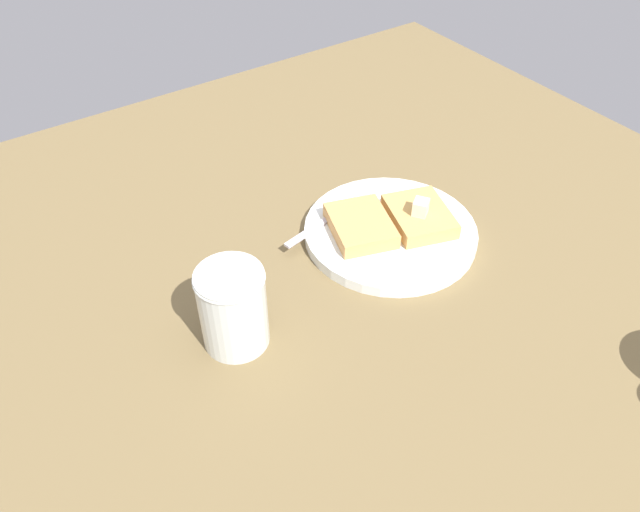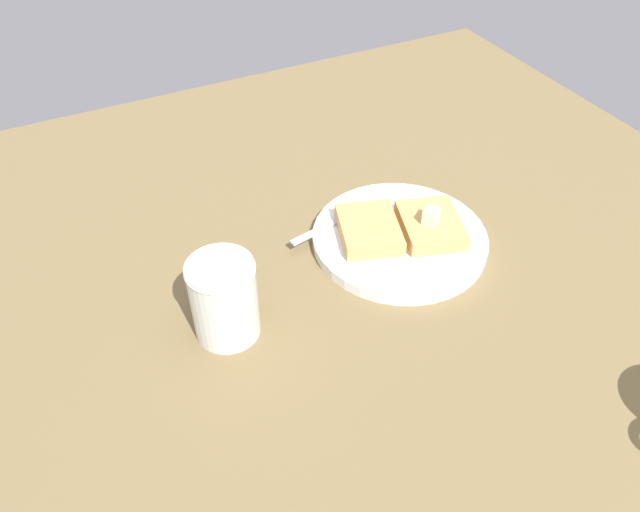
# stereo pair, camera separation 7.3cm
# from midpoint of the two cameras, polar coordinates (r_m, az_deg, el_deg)

# --- Properties ---
(table_surface) EXTENTS (1.03, 1.03, 0.03)m
(table_surface) POSITION_cam_midpoint_polar(r_m,az_deg,el_deg) (0.84, 2.32, 1.11)
(table_surface) COLOR brown
(table_surface) RESTS_ON ground
(plate) EXTENTS (0.23, 0.23, 0.02)m
(plate) POSITION_cam_midpoint_polar(r_m,az_deg,el_deg) (0.82, 3.93, 2.14)
(plate) COLOR white
(plate) RESTS_ON table_surface
(toast_slice_left) EXTENTS (0.10, 0.11, 0.02)m
(toast_slice_left) POSITION_cam_midpoint_polar(r_m,az_deg,el_deg) (0.82, 6.58, 3.52)
(toast_slice_left) COLOR tan
(toast_slice_left) RESTS_ON plate
(toast_slice_middle) EXTENTS (0.10, 0.11, 0.02)m
(toast_slice_middle) POSITION_cam_midpoint_polar(r_m,az_deg,el_deg) (0.80, 1.32, 2.53)
(toast_slice_middle) COLOR tan
(toast_slice_middle) RESTS_ON plate
(butter_pat_primary) EXTENTS (0.03, 0.03, 0.02)m
(butter_pat_primary) POSITION_cam_midpoint_polar(r_m,az_deg,el_deg) (0.80, 6.64, 4.34)
(butter_pat_primary) COLOR #F2EDC3
(butter_pat_primary) RESTS_ON toast_slice_left
(fork) EXTENTS (0.16, 0.05, 0.00)m
(fork) POSITION_cam_midpoint_polar(r_m,az_deg,el_deg) (0.83, -1.08, 3.74)
(fork) COLOR silver
(fork) RESTS_ON plate
(syrup_jar) EXTENTS (0.08, 0.08, 0.10)m
(syrup_jar) POSITION_cam_midpoint_polar(r_m,az_deg,el_deg) (0.68, -11.02, -5.03)
(syrup_jar) COLOR #431C06
(syrup_jar) RESTS_ON table_surface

